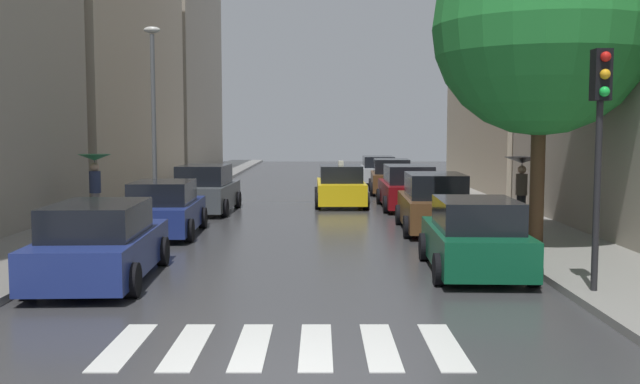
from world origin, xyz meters
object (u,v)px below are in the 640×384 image
parked_car_left_second (164,210)px  parked_car_right_nearest (475,238)px  parked_car_right_third (408,188)px  parked_car_right_fourth (391,177)px  parked_car_right_fifth (378,170)px  lamp_post_left (153,104)px  traffic_light_right_corner (600,116)px  parked_car_left_nearest (100,244)px  pedestrian_near_tree (95,172)px  parked_car_right_second (434,204)px  pedestrian_by_kerb (522,173)px  parked_car_left_third (205,190)px  taxi_midroad (341,187)px  street_tree_right (541,27)px

parked_car_left_second → parked_car_right_nearest: (7.79, -5.41, 0.01)m
parked_car_right_third → parked_car_right_fourth: 6.45m
parked_car_right_fifth → lamp_post_left: bearing=147.6°
traffic_light_right_corner → parked_car_left_nearest: bearing=170.7°
parked_car_right_third → pedestrian_near_tree: 11.58m
parked_car_left_nearest → parked_car_right_second: parked_car_right_second is taller
parked_car_left_nearest → pedestrian_by_kerb: bearing=-55.8°
parked_car_right_nearest → traffic_light_right_corner: bearing=-142.7°
parked_car_right_third → traffic_light_right_corner: (1.56, -14.63, 2.50)m
pedestrian_near_tree → parked_car_right_second: bearing=-156.3°
parked_car_left_third → pedestrian_by_kerb: size_ratio=2.21×
pedestrian_by_kerb → parked_car_left_third: bearing=128.0°
parked_car_right_fourth → pedestrian_by_kerb: (2.93, -11.54, 0.91)m
parked_car_right_fourth → traffic_light_right_corner: traffic_light_right_corner is taller
parked_car_left_second → parked_car_right_fifth: parked_car_left_second is taller
taxi_midroad → pedestrian_by_kerb: pedestrian_by_kerb is taller
parked_car_left_third → parked_car_right_second: (7.63, -4.90, -0.00)m
parked_car_left_nearest → parked_car_right_fifth: 27.26m
parked_car_right_fourth → taxi_midroad: size_ratio=0.93×
parked_car_left_third → parked_car_right_third: (7.60, 1.22, -0.03)m
parked_car_right_fourth → street_tree_right: 16.68m
parked_car_left_third → parked_car_right_fifth: parked_car_left_third is taller
parked_car_right_nearest → pedestrian_by_kerb: bearing=-20.6°
parked_car_left_second → traffic_light_right_corner: 12.48m
street_tree_right → lamp_post_left: street_tree_right is taller
parked_car_left_second → lamp_post_left: size_ratio=0.64×
parked_car_left_nearest → parked_car_right_nearest: (7.71, 0.81, -0.01)m
parked_car_right_third → parked_car_right_fifth: (-0.08, 13.04, -0.06)m
parked_car_right_third → parked_car_right_fifth: 13.04m
parked_car_right_fourth → traffic_light_right_corner: (1.56, -21.08, 2.51)m
pedestrian_near_tree → traffic_light_right_corner: bearing=172.1°
parked_car_right_fifth → taxi_midroad: 12.13m
parked_car_left_third → parked_car_left_second: bearing=179.3°
parked_car_left_second → traffic_light_right_corner: (9.44, -7.76, 2.55)m
taxi_midroad → traffic_light_right_corner: (4.11, -15.80, 2.52)m
parked_car_left_second → parked_car_right_fifth: (7.80, 19.92, -0.01)m
parked_car_right_nearest → parked_car_right_fifth: (0.01, 25.34, -0.02)m
parked_car_left_nearest → parked_car_right_second: (7.83, 6.98, 0.06)m
parked_car_left_third → pedestrian_near_tree: size_ratio=2.14×
parked_car_left_second → pedestrian_by_kerb: 10.99m
traffic_light_right_corner → lamp_post_left: size_ratio=0.65×
pedestrian_by_kerb → street_tree_right: 5.85m
pedestrian_by_kerb → parked_car_right_second: bearing=167.8°
pedestrian_near_tree → parked_car_right_fifth: bearing=-89.1°
parked_car_left_nearest → parked_car_left_second: (-0.08, 6.23, -0.01)m
parked_car_left_second → pedestrian_by_kerb: pedestrian_by_kerb is taller
pedestrian_near_tree → pedestrian_by_kerb: (13.48, -0.42, -0.01)m
parked_car_left_second → pedestrian_near_tree: size_ratio=2.01×
traffic_light_right_corner → parked_car_left_third: bearing=124.3°
parked_car_right_third → pedestrian_near_tree: (-10.56, -4.67, 0.90)m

